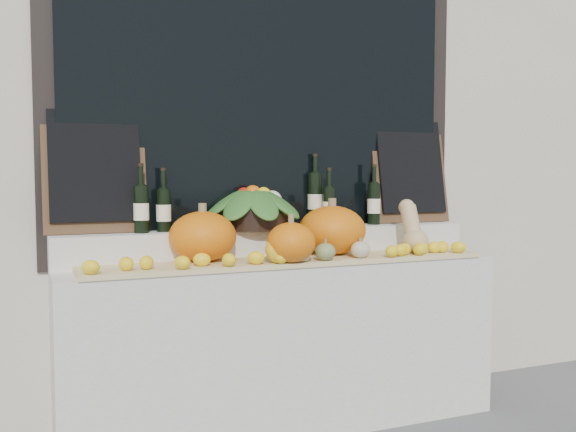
{
  "coord_description": "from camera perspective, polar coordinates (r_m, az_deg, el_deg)",
  "views": [
    {
      "loc": [
        -1.25,
        -1.58,
        1.35
      ],
      "look_at": [
        0.0,
        1.45,
        1.12
      ],
      "focal_mm": 40.0,
      "sensor_mm": 36.0,
      "label": 1
    }
  ],
  "objects": [
    {
      "name": "decorative_gourds",
      "position": [
        3.15,
        1.21,
        -3.11
      ],
      "size": [
        0.57,
        0.13,
        0.16
      ],
      "color": "#355B1B",
      "rests_on": "straw_bedding"
    },
    {
      "name": "wine_bottle_near_right",
      "position": [
        3.6,
        3.66,
        0.87
      ],
      "size": [
        0.08,
        0.08,
        0.33
      ],
      "color": "black",
      "rests_on": "rear_tier"
    },
    {
      "name": "pumpkin_right",
      "position": [
        3.43,
        3.94,
        -1.26
      ],
      "size": [
        0.45,
        0.45,
        0.26
      ],
      "primitive_type": "ellipsoid",
      "rotation": [
        0.0,
        0.0,
        -0.29
      ],
      "color": "orange",
      "rests_on": "straw_bedding"
    },
    {
      "name": "pumpkin_left",
      "position": [
        3.18,
        -7.59,
        -1.81
      ],
      "size": [
        0.37,
        0.37,
        0.25
      ],
      "primitive_type": "ellipsoid",
      "rotation": [
        0.0,
        0.0,
        0.13
      ],
      "color": "orange",
      "rests_on": "straw_bedding"
    },
    {
      "name": "storefront_facade",
      "position": [
        4.12,
        -4.4,
        16.55
      ],
      "size": [
        7.0,
        0.94,
        4.5
      ],
      "color": "beige",
      "rests_on": "ground"
    },
    {
      "name": "rear_tier",
      "position": [
        3.51,
        -1.4,
        -2.37
      ],
      "size": [
        2.3,
        0.25,
        0.16
      ],
      "primitive_type": "cube",
      "color": "silver",
      "rests_on": "display_sill"
    },
    {
      "name": "produce_bowl",
      "position": [
        3.44,
        -3.14,
        0.8
      ],
      "size": [
        0.57,
        0.57,
        0.25
      ],
      "color": "black",
      "rests_on": "rear_tier"
    },
    {
      "name": "chalkboard_right",
      "position": [
        3.96,
        10.8,
        4.08
      ],
      "size": [
        0.5,
        0.14,
        0.61
      ],
      "rotation": [
        -0.18,
        0.0,
        0.0
      ],
      "color": "#4C331E",
      "rests_on": "rear_tier"
    },
    {
      "name": "chalkboard_left",
      "position": [
        3.33,
        -16.78,
        4.02
      ],
      "size": [
        0.5,
        0.14,
        0.61
      ],
      "rotation": [
        -0.18,
        0.0,
        0.0
      ],
      "color": "#4C331E",
      "rests_on": "rear_tier"
    },
    {
      "name": "wine_bottle_far_left",
      "position": [
        3.29,
        -12.92,
        0.65
      ],
      "size": [
        0.08,
        0.08,
        0.35
      ],
      "color": "black",
      "rests_on": "rear_tier"
    },
    {
      "name": "straw_bedding",
      "position": [
        3.26,
        0.34,
        -4.05
      ],
      "size": [
        2.1,
        0.32,
        0.02
      ],
      "primitive_type": "cube",
      "color": "tan",
      "rests_on": "display_sill"
    },
    {
      "name": "lemon_heap",
      "position": [
        3.16,
        1.11,
        -3.51
      ],
      "size": [
        2.2,
        0.16,
        0.06
      ],
      "primitive_type": null,
      "color": "yellow",
      "rests_on": "straw_bedding"
    },
    {
      "name": "wine_bottle_tall",
      "position": [
        3.65,
        2.42,
        1.51
      ],
      "size": [
        0.08,
        0.08,
        0.41
      ],
      "color": "black",
      "rests_on": "rear_tier"
    },
    {
      "name": "pumpkin_center",
      "position": [
        3.12,
        0.27,
        -2.37
      ],
      "size": [
        0.3,
        0.3,
        0.2
      ],
      "primitive_type": "ellipsoid",
      "rotation": [
        0.0,
        0.0,
        -0.29
      ],
      "color": "orange",
      "rests_on": "straw_bedding"
    },
    {
      "name": "wine_bottle_far_right",
      "position": [
        3.76,
        7.64,
        1.12
      ],
      "size": [
        0.08,
        0.08,
        0.35
      ],
      "color": "black",
      "rests_on": "rear_tier"
    },
    {
      "name": "butternut_squash",
      "position": [
        3.58,
        11.02,
        -1.22
      ],
      "size": [
        0.14,
        0.21,
        0.29
      ],
      "color": "tan",
      "rests_on": "straw_bedding"
    },
    {
      "name": "display_sill",
      "position": [
        3.47,
        -0.48,
        -11.2
      ],
      "size": [
        2.3,
        0.55,
        0.88
      ],
      "primitive_type": "cube",
      "color": "silver",
      "rests_on": "ground"
    },
    {
      "name": "wine_bottle_near_left",
      "position": [
        3.34,
        -11.0,
        0.54
      ],
      "size": [
        0.08,
        0.08,
        0.33
      ],
      "color": "black",
      "rests_on": "rear_tier"
    }
  ]
}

